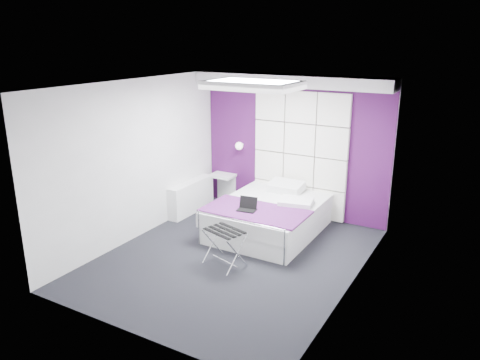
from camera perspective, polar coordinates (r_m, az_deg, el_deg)
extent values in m
plane|color=black|center=(7.22, -0.86, -9.43)|extent=(4.40, 4.40, 0.00)
plane|color=white|center=(6.49, -0.96, 11.58)|extent=(4.40, 4.40, 0.00)
plane|color=silver|center=(8.64, 6.55, 4.13)|extent=(3.60, 0.00, 3.60)
plane|color=silver|center=(7.78, -12.41, 2.38)|extent=(0.00, 4.40, 4.40)
plane|color=silver|center=(6.07, 13.90, -1.91)|extent=(0.00, 4.40, 4.40)
cube|color=#431046|center=(8.63, 6.52, 4.12)|extent=(3.58, 0.02, 2.58)
cube|color=white|center=(8.23, 6.13, 11.96)|extent=(3.58, 0.50, 0.20)
sphere|color=white|center=(8.99, 0.01, 4.23)|extent=(0.15, 0.15, 0.15)
cube|color=white|center=(8.97, -5.96, -2.03)|extent=(0.22, 1.20, 0.60)
cube|color=white|center=(8.04, 3.48, -5.43)|extent=(1.56, 1.95, 0.29)
cube|color=silver|center=(7.94, 3.51, -3.64)|extent=(1.60, 1.99, 0.24)
cube|color=#45154D|center=(7.49, 1.87, -3.81)|extent=(1.66, 0.88, 0.03)
cube|color=white|center=(9.31, -2.11, 0.56)|extent=(0.47, 0.37, 0.05)
cube|color=black|center=(6.78, -1.88, -6.20)|extent=(0.56, 0.41, 0.01)
cube|color=black|center=(7.47, 0.82, -3.68)|extent=(0.29, 0.21, 0.02)
cube|color=black|center=(7.51, 1.20, -2.68)|extent=(0.29, 0.01, 0.20)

